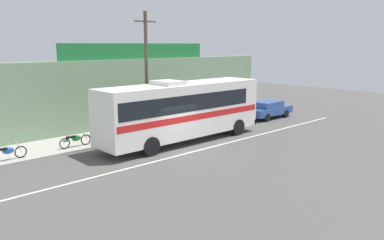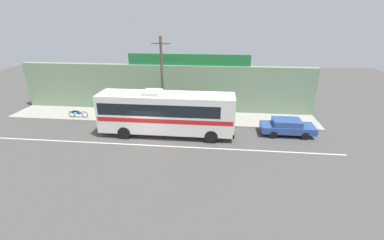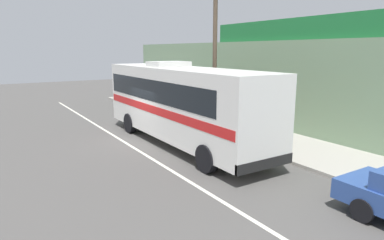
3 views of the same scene
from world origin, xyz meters
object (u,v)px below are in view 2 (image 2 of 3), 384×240
at_px(pedestrian_by_curb, 182,106).
at_px(motorcycle_red, 78,113).
at_px(intercity_bus, 166,111).
at_px(pedestrian_far_right, 142,104).
at_px(motorcycle_green, 115,114).
at_px(utility_pole, 162,80).
at_px(parked_car, 287,127).

bearing_deg(pedestrian_by_curb, motorcycle_red, -170.25).
height_order(intercity_bus, pedestrian_far_right, intercity_bus).
relative_size(motorcycle_red, pedestrian_far_right, 1.11).
bearing_deg(intercity_bus, motorcycle_green, 153.51).
bearing_deg(pedestrian_far_right, pedestrian_by_curb, -0.40).
xyz_separation_m(intercity_bus, motorcycle_green, (-5.59, 2.79, -1.50)).
distance_m(intercity_bus, pedestrian_by_curb, 4.56).
bearing_deg(pedestrian_far_right, intercity_bus, -53.11).
relative_size(pedestrian_by_curb, pedestrian_far_right, 0.91).
height_order(intercity_bus, utility_pole, utility_pole).
xyz_separation_m(motorcycle_green, motorcycle_red, (-3.69, -0.11, 0.00)).
xyz_separation_m(parked_car, pedestrian_by_curb, (-9.42, 3.38, 0.32)).
bearing_deg(motorcycle_green, motorcycle_red, -178.31).
relative_size(utility_pole, pedestrian_far_right, 4.39).
bearing_deg(motorcycle_green, intercity_bus, -26.49).
xyz_separation_m(intercity_bus, motorcycle_red, (-9.28, 2.68, -1.50)).
height_order(intercity_bus, motorcycle_green, intercity_bus).
relative_size(motorcycle_green, motorcycle_red, 0.97).
xyz_separation_m(motorcycle_red, pedestrian_by_curb, (9.98, 1.72, 0.50)).
distance_m(parked_car, motorcycle_green, 15.81).
relative_size(parked_car, pedestrian_by_curb, 2.74).
distance_m(utility_pole, pedestrian_by_curb, 3.86).
distance_m(motorcycle_green, pedestrian_far_right, 2.86).
relative_size(parked_car, pedestrian_far_right, 2.50).
bearing_deg(utility_pole, motorcycle_red, 178.78).
distance_m(utility_pole, motorcycle_red, 9.27).
relative_size(intercity_bus, utility_pole, 1.44).
height_order(pedestrian_by_curb, pedestrian_far_right, pedestrian_far_right).
height_order(motorcycle_green, pedestrian_far_right, pedestrian_far_right).
xyz_separation_m(motorcycle_green, pedestrian_by_curb, (6.29, 1.61, 0.50)).
xyz_separation_m(parked_car, motorcycle_green, (-15.71, 1.78, -0.17)).
relative_size(intercity_bus, motorcycle_green, 5.87).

